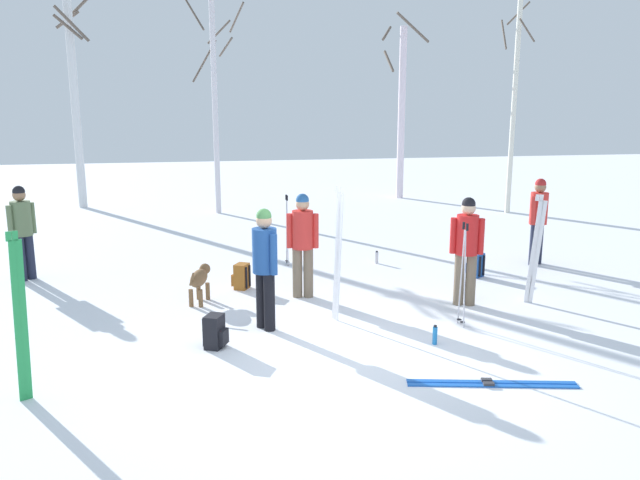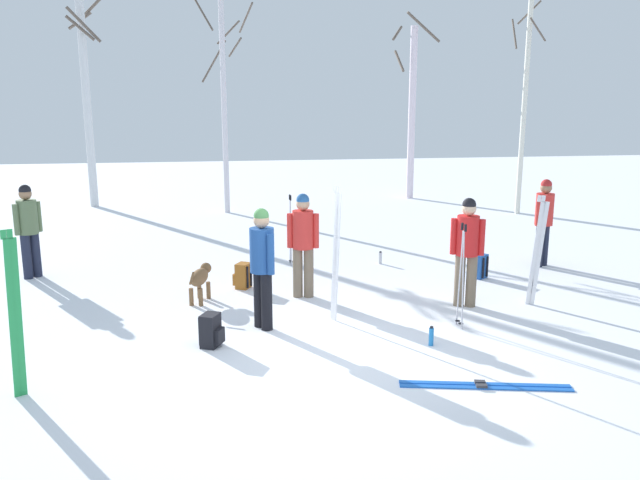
# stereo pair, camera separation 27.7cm
# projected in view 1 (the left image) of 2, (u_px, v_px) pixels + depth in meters

# --- Properties ---
(ground_plane) EXTENTS (60.00, 60.00, 0.00)m
(ground_plane) POSITION_uv_depth(u_px,v_px,m) (337.00, 356.00, 7.76)
(ground_plane) COLOR white
(person_0) EXTENTS (0.49, 0.34, 1.72)m
(person_0) POSITION_uv_depth(u_px,v_px,m) (467.00, 244.00, 9.60)
(person_0) COLOR #72604C
(person_0) RESTS_ON ground_plane
(person_1) EXTENTS (0.34, 0.47, 1.72)m
(person_1) POSITION_uv_depth(u_px,v_px,m) (265.00, 261.00, 8.54)
(person_1) COLOR black
(person_1) RESTS_ON ground_plane
(person_2) EXTENTS (0.51, 0.34, 1.72)m
(person_2) POSITION_uv_depth(u_px,v_px,m) (303.00, 239.00, 10.00)
(person_2) COLOR #72604C
(person_2) RESTS_ON ground_plane
(person_3) EXTENTS (0.47, 0.34, 1.72)m
(person_3) POSITION_uv_depth(u_px,v_px,m) (538.00, 216.00, 12.14)
(person_3) COLOR #1E2338
(person_3) RESTS_ON ground_plane
(person_4) EXTENTS (0.40, 0.39, 1.72)m
(person_4) POSITION_uv_depth(u_px,v_px,m) (22.00, 227.00, 11.02)
(person_4) COLOR #1E2338
(person_4) RESTS_ON ground_plane
(dog) EXTENTS (0.40, 0.86, 0.57)m
(dog) POSITION_uv_depth(u_px,v_px,m) (200.00, 279.00, 9.85)
(dog) COLOR brown
(dog) RESTS_ON ground_plane
(ski_pair_planted_0) EXTENTS (0.17, 0.10, 1.83)m
(ski_pair_planted_0) POSITION_uv_depth(u_px,v_px,m) (20.00, 318.00, 6.43)
(ski_pair_planted_0) COLOR green
(ski_pair_planted_0) RESTS_ON ground_plane
(ski_pair_planted_1) EXTENTS (0.23, 0.13, 1.75)m
(ski_pair_planted_1) POSITION_uv_depth(u_px,v_px,m) (536.00, 250.00, 9.72)
(ski_pair_planted_1) COLOR white
(ski_pair_planted_1) RESTS_ON ground_plane
(ski_pair_planted_2) EXTENTS (0.11, 0.23, 1.99)m
(ski_pair_planted_2) POSITION_uv_depth(u_px,v_px,m) (338.00, 255.00, 8.84)
(ski_pair_planted_2) COLOR white
(ski_pair_planted_2) RESTS_ON ground_plane
(ski_pair_lying_0) EXTENTS (1.89, 0.62, 0.05)m
(ski_pair_lying_0) POSITION_uv_depth(u_px,v_px,m) (492.00, 384.00, 6.96)
(ski_pair_lying_0) COLOR blue
(ski_pair_lying_0) RESTS_ON ground_plane
(ski_poles_0) EXTENTS (0.07, 0.21, 1.40)m
(ski_poles_0) POSITION_uv_depth(u_px,v_px,m) (287.00, 228.00, 12.14)
(ski_poles_0) COLOR #B2B2BC
(ski_poles_0) RESTS_ON ground_plane
(ski_poles_1) EXTENTS (0.07, 0.22, 1.50)m
(ski_poles_1) POSITION_uv_depth(u_px,v_px,m) (463.00, 272.00, 8.69)
(ski_poles_1) COLOR #B2B2BC
(ski_poles_1) RESTS_ON ground_plane
(backpack_0) EXTENTS (0.34, 0.33, 0.44)m
(backpack_0) POSITION_uv_depth(u_px,v_px,m) (241.00, 277.00, 10.63)
(backpack_0) COLOR #99591E
(backpack_0) RESTS_ON ground_plane
(backpack_1) EXTENTS (0.34, 0.32, 0.44)m
(backpack_1) POSITION_uv_depth(u_px,v_px,m) (215.00, 332.00, 8.00)
(backpack_1) COLOR black
(backpack_1) RESTS_ON ground_plane
(backpack_2) EXTENTS (0.34, 0.34, 0.44)m
(backpack_2) POSITION_uv_depth(u_px,v_px,m) (476.00, 265.00, 11.40)
(backpack_2) COLOR #1E4C99
(backpack_2) RESTS_ON ground_plane
(water_bottle_0) EXTENTS (0.06, 0.06, 0.26)m
(water_bottle_0) POSITION_uv_depth(u_px,v_px,m) (435.00, 335.00, 8.13)
(water_bottle_0) COLOR #1E72BF
(water_bottle_0) RESTS_ON ground_plane
(water_bottle_1) EXTENTS (0.07, 0.07, 0.25)m
(water_bottle_1) POSITION_uv_depth(u_px,v_px,m) (377.00, 257.00, 12.39)
(water_bottle_1) COLOR silver
(water_bottle_1) RESTS_ON ground_plane
(birch_tree_0) EXTENTS (1.14, 1.33, 6.93)m
(birch_tree_0) POSITION_uv_depth(u_px,v_px,m) (74.00, 89.00, 18.70)
(birch_tree_0) COLOR silver
(birch_tree_0) RESTS_ON ground_plane
(birch_tree_1) EXTENTS (1.61, 1.60, 6.52)m
(birch_tree_1) POSITION_uv_depth(u_px,v_px,m) (215.00, 94.00, 17.71)
(birch_tree_1) COLOR silver
(birch_tree_1) RESTS_ON ground_plane
(birch_tree_2) EXTENTS (1.54, 1.55, 6.06)m
(birch_tree_2) POSITION_uv_depth(u_px,v_px,m) (401.00, 109.00, 20.92)
(birch_tree_2) COLOR silver
(birch_tree_2) RESTS_ON ground_plane
(birch_tree_3) EXTENTS (0.94, 0.94, 6.03)m
(birch_tree_3) POSITION_uv_depth(u_px,v_px,m) (514.00, 105.00, 17.80)
(birch_tree_3) COLOR silver
(birch_tree_3) RESTS_ON ground_plane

